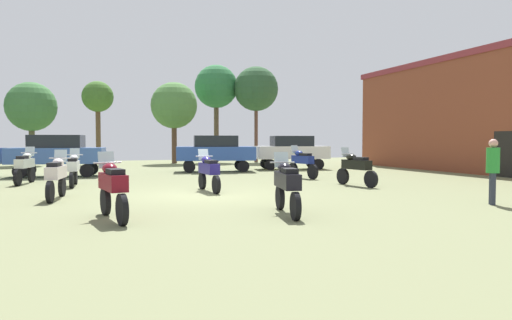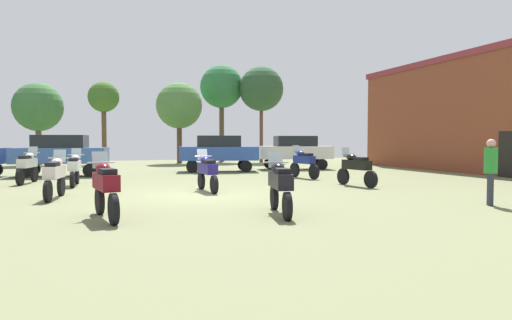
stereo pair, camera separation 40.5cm
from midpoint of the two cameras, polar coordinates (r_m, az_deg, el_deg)
The scene contains 18 objects.
ground_plane at distance 15.10m, azimuth -6.23°, elevation -4.28°, with size 44.00×52.00×0.02m.
motorcycle_2 at distance 18.05m, azimuth 12.88°, elevation -0.87°, with size 0.69×2.22×1.47m.
motorcycle_3 at distance 18.97m, azimuth -20.93°, elevation -0.86°, with size 0.62×2.23×1.44m.
motorcycle_4 at distance 15.91m, azimuth -5.34°, elevation -1.32°, with size 0.62×2.20×1.44m.
motorcycle_5 at distance 10.96m, azimuth 4.05°, elevation -2.98°, with size 0.71×2.26×1.47m.
motorcycle_6 at distance 20.70m, azimuth -25.88°, elevation -0.62°, with size 0.71×2.20×1.49m.
motorcycle_7 at distance 14.99m, azimuth -22.88°, elevation -1.71°, with size 0.65×2.20×1.46m.
motorcycle_8 at distance 10.75m, azimuth -17.06°, elevation -3.13°, with size 0.71×2.20×1.50m.
motorcycle_9 at distance 21.38m, azimuth 6.46°, elevation -0.26°, with size 0.71×2.20×1.51m.
car_1 at distance 25.72m, azimuth -4.20°, elevation 1.17°, with size 4.55×2.52×2.00m.
car_4 at distance 24.17m, azimuth -22.54°, elevation 0.90°, with size 4.51×2.38×2.00m.
car_5 at distance 27.82m, azimuth 5.27°, elevation 1.27°, with size 4.54×2.48×2.00m.
person_2 at distance 14.01m, azimuth 27.75°, elevation -0.72°, with size 0.47×0.47×1.79m.
tree_1 at distance 37.82m, azimuth -3.97°, elevation 8.94°, with size 3.46×3.46×7.80m.
tree_2 at distance 35.92m, azimuth -25.04°, elevation 5.90°, with size 3.40×3.40×5.77m.
tree_3 at distance 35.35m, azimuth -9.15°, elevation 6.61°, with size 3.46×3.46×6.08m.
tree_6 at distance 35.96m, azimuth -18.00°, elevation 7.24°, with size 2.25×2.25×6.05m.
tree_7 at distance 37.18m, azimuth 0.97°, elevation 8.74°, with size 3.54×3.54×7.60m.
Camera 2 is at (-2.87, -14.75, 1.79)m, focal length 32.38 mm.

